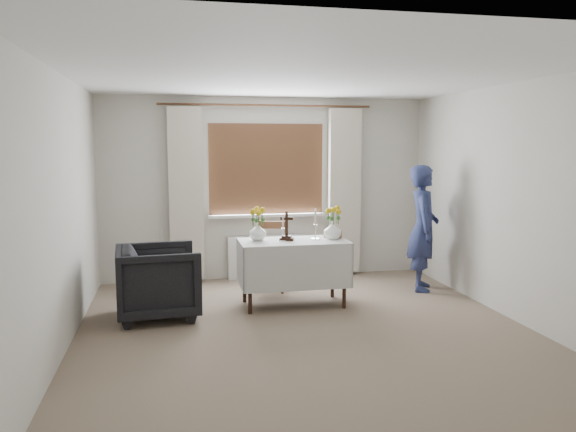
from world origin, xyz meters
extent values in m
plane|color=#84725B|center=(0.00, 0.00, 0.00)|extent=(5.00, 5.00, 0.00)
cube|color=silver|center=(0.07, 1.04, 0.38)|extent=(1.24, 0.64, 0.76)
imported|color=black|center=(-1.45, 0.89, 0.39)|extent=(0.93, 0.91, 0.79)
imported|color=navy|center=(1.84, 1.40, 0.80)|extent=(0.57, 0.68, 1.60)
cube|color=silver|center=(0.00, 2.42, 0.30)|extent=(1.10, 0.10, 0.60)
imported|color=white|center=(-0.33, 1.12, 0.87)|extent=(0.24, 0.24, 0.21)
imported|color=white|center=(0.54, 1.04, 0.87)|extent=(0.22, 0.22, 0.21)
cylinder|color=brown|center=(0.57, 1.16, 0.80)|extent=(0.22, 0.22, 0.08)
camera|label=1|loc=(-1.27, -5.17, 1.85)|focal=35.00mm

